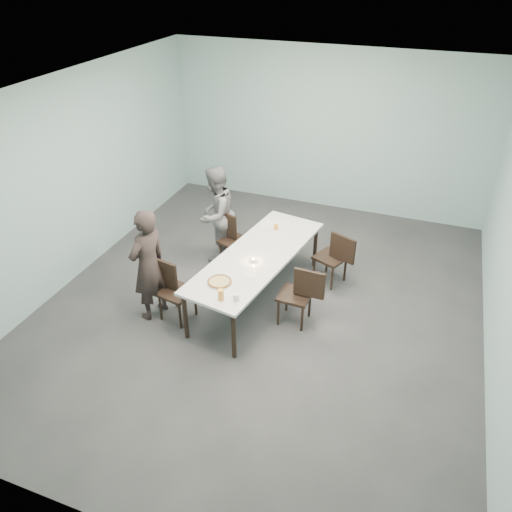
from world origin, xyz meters
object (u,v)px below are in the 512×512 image
(tealight, at_px, (253,260))
(table, at_px, (257,258))
(pizza, at_px, (220,282))
(chair_far_left, at_px, (231,236))
(side_plate, at_px, (251,275))
(diner_far, at_px, (216,214))
(water_tumbler, at_px, (236,297))
(chair_near_right, at_px, (301,292))
(beer_glass, at_px, (221,295))
(chair_far_right, at_px, (335,255))
(diner_near, at_px, (148,265))
(amber_tumbler, at_px, (276,227))
(chair_near_left, at_px, (172,286))

(tealight, bearing_deg, table, 95.21)
(pizza, bearing_deg, chair_far_left, 107.82)
(side_plate, height_order, tealight, tealight)
(diner_far, relative_size, water_tumbler, 17.54)
(table, bearing_deg, tealight, -84.79)
(diner_far, distance_m, water_tumbler, 2.23)
(chair_near_right, height_order, beer_glass, beer_glass)
(side_plate, relative_size, tealight, 3.21)
(table, height_order, side_plate, side_plate)
(chair_far_right, bearing_deg, water_tumbler, 88.04)
(table, relative_size, tealight, 48.43)
(side_plate, bearing_deg, table, 101.75)
(chair_near_right, xyz_separation_m, tealight, (-0.72, 0.13, 0.27))
(chair_near_right, distance_m, tealight, 0.78)
(chair_far_right, bearing_deg, diner_near, 59.00)
(chair_near_right, bearing_deg, amber_tumbler, -54.61)
(water_tumbler, bearing_deg, beer_glass, -159.95)
(table, distance_m, diner_near, 1.50)
(chair_near_left, height_order, diner_far, diner_far)
(table, height_order, diner_near, diner_near)
(chair_far_right, bearing_deg, chair_far_left, 22.94)
(water_tumbler, height_order, amber_tumbler, water_tumbler)
(chair_far_right, relative_size, water_tumbler, 9.67)
(diner_far, relative_size, tealight, 28.18)
(table, distance_m, chair_far_right, 1.25)
(chair_near_left, height_order, side_plate, chair_near_left)
(chair_near_right, xyz_separation_m, side_plate, (-0.63, -0.19, 0.25))
(chair_near_right, distance_m, amber_tumbler, 1.34)
(table, relative_size, chair_near_left, 3.12)
(diner_far, height_order, water_tumbler, diner_far)
(chair_far_left, xyz_separation_m, water_tumbler, (0.84, -1.83, 0.29))
(diner_near, bearing_deg, water_tumbler, 96.48)
(table, xyz_separation_m, diner_far, (-1.02, 0.85, 0.10))
(diner_near, xyz_separation_m, water_tumbler, (1.35, -0.22, -0.02))
(diner_near, relative_size, side_plate, 9.03)
(chair_far_right, xyz_separation_m, beer_glass, (-1.01, -1.90, 0.32))
(chair_far_left, bearing_deg, chair_far_right, 21.15)
(diner_far, xyz_separation_m, water_tumbler, (1.14, -1.92, 0.01))
(chair_near_right, xyz_separation_m, amber_tumbler, (-0.72, 1.10, 0.29))
(table, relative_size, diner_far, 1.72)
(table, xyz_separation_m, tealight, (0.02, -0.18, 0.08))
(chair_far_left, bearing_deg, beer_glass, -49.74)
(chair_near_right, relative_size, diner_far, 0.55)
(chair_far_right, distance_m, beer_glass, 2.18)
(side_plate, bearing_deg, tealight, 105.35)
(beer_glass, height_order, amber_tumbler, beer_glass)
(amber_tumbler, bearing_deg, pizza, -98.11)
(chair_near_right, relative_size, side_plate, 4.83)
(chair_far_left, distance_m, diner_near, 1.71)
(diner_far, bearing_deg, water_tumbler, 38.11)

